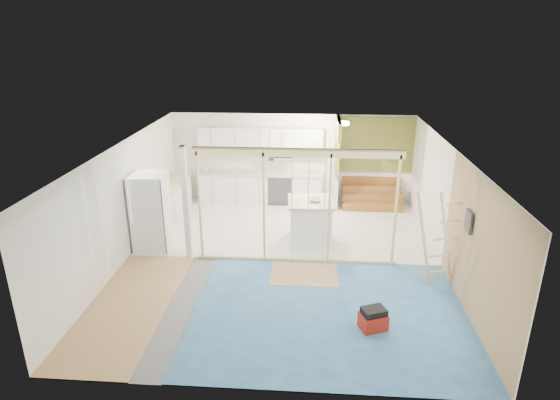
# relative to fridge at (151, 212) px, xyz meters

# --- Properties ---
(room) EXTENTS (7.01, 8.01, 2.61)m
(room) POSITION_rel_fridge_xyz_m (3.07, -0.45, 0.39)
(room) COLOR slate
(room) RESTS_ON ground
(floor_overlays) EXTENTS (7.00, 8.00, 0.03)m
(floor_overlays) POSITION_rel_fridge_xyz_m (3.14, -0.39, -0.90)
(floor_overlays) COLOR silver
(floor_overlays) RESTS_ON room
(stud_frame) EXTENTS (4.66, 0.14, 2.60)m
(stud_frame) POSITION_rel_fridge_xyz_m (2.80, -0.45, 0.69)
(stud_frame) COLOR #E1D28A
(stud_frame) RESTS_ON room
(base_cabinets) EXTENTS (4.45, 2.24, 0.93)m
(base_cabinets) POSITION_rel_fridge_xyz_m (1.46, 2.91, -0.44)
(base_cabinets) COLOR white
(base_cabinets) RESTS_ON room
(upper_cabinets) EXTENTS (3.60, 0.41, 0.85)m
(upper_cabinets) POSITION_rel_fridge_xyz_m (2.23, 3.37, 0.91)
(upper_cabinets) COLOR white
(upper_cabinets) RESTS_ON room
(green_partition) EXTENTS (2.25, 1.51, 2.60)m
(green_partition) POSITION_rel_fridge_xyz_m (5.11, 3.21, 0.03)
(green_partition) COLOR olive
(green_partition) RESTS_ON room
(pot_rack) EXTENTS (0.52, 0.52, 0.72)m
(pot_rack) POSITION_rel_fridge_xyz_m (2.76, 1.44, 1.08)
(pot_rack) COLOR black
(pot_rack) RESTS_ON room
(sheathing_panel) EXTENTS (0.02, 4.00, 2.60)m
(sheathing_panel) POSITION_rel_fridge_xyz_m (6.55, -2.45, 0.39)
(sheathing_panel) COLOR tan
(sheathing_panel) RESTS_ON room
(electrical_panel) EXTENTS (0.04, 0.30, 0.40)m
(electrical_panel) POSITION_rel_fridge_xyz_m (6.50, -1.85, 0.74)
(electrical_panel) COLOR #3C3B41
(electrical_panel) RESTS_ON room
(ceiling_light) EXTENTS (0.32, 0.32, 0.08)m
(ceiling_light) POSITION_rel_fridge_xyz_m (4.47, 2.55, 1.63)
(ceiling_light) COLOR #FFEABF
(ceiling_light) RESTS_ON room
(fridge) EXTENTS (0.85, 0.82, 1.82)m
(fridge) POSITION_rel_fridge_xyz_m (0.00, 0.00, 0.00)
(fridge) COLOR white
(fridge) RESTS_ON room
(island) EXTENTS (1.15, 1.15, 1.05)m
(island) POSITION_rel_fridge_xyz_m (3.67, 0.65, -0.39)
(island) COLOR white
(island) RESTS_ON room
(bowl) EXTENTS (0.32, 0.32, 0.07)m
(bowl) POSITION_rel_fridge_xyz_m (3.76, 0.62, 0.17)
(bowl) COLOR silver
(bowl) RESTS_ON island
(soap_bottle_a) EXTENTS (0.14, 0.14, 0.32)m
(soap_bottle_a) POSITION_rel_fridge_xyz_m (0.57, 3.16, 0.18)
(soap_bottle_a) COLOR #B7B9CC
(soap_bottle_a) RESTS_ON base_cabinets
(soap_bottle_b) EXTENTS (0.11, 0.11, 0.20)m
(soap_bottle_b) POSITION_rel_fridge_xyz_m (3.77, 3.21, 0.12)
(soap_bottle_b) COLOR silver
(soap_bottle_b) RESTS_ON base_cabinets
(toolbox) EXTENTS (0.53, 0.46, 0.42)m
(toolbox) POSITION_rel_fridge_xyz_m (4.80, -2.86, -0.71)
(toolbox) COLOR #A41E0F
(toolbox) RESTS_ON room
(ladder) EXTENTS (1.05, 0.09, 1.96)m
(ladder) POSITION_rel_fridge_xyz_m (6.18, -1.22, 0.09)
(ladder) COLOR tan
(ladder) RESTS_ON room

